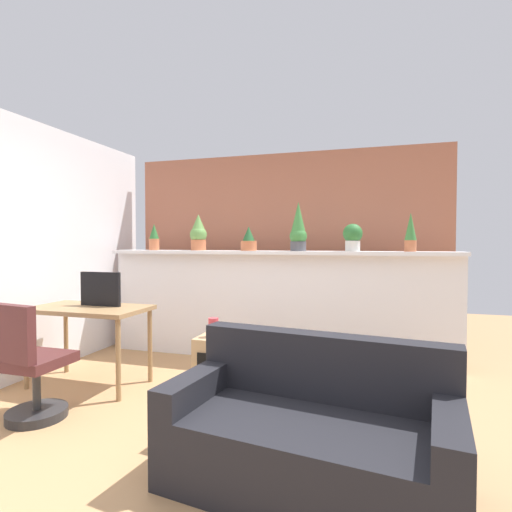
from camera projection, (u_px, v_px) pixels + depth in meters
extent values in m
plane|color=tan|center=(199.00, 444.00, 2.67)|extent=(12.00, 12.00, 0.00)
cube|color=white|center=(272.00, 307.00, 4.57)|extent=(4.01, 0.16, 1.23)
cube|color=white|center=(272.00, 253.00, 4.51)|extent=(4.01, 0.33, 0.04)
cube|color=#AD664C|center=(284.00, 251.00, 5.12)|extent=(4.01, 0.10, 2.50)
cylinder|color=#C66B42|center=(154.00, 244.00, 4.95)|extent=(0.12, 0.12, 0.14)
cone|color=#2D7033|center=(154.00, 231.00, 4.94)|extent=(0.12, 0.12, 0.19)
cylinder|color=#C66B42|center=(198.00, 245.00, 4.79)|extent=(0.18, 0.18, 0.13)
sphere|color=#669E4C|center=(198.00, 235.00, 4.79)|extent=(0.20, 0.20, 0.20)
cone|color=#669E4C|center=(198.00, 223.00, 4.78)|extent=(0.17, 0.17, 0.20)
cylinder|color=#C66B42|center=(249.00, 246.00, 4.55)|extent=(0.18, 0.18, 0.11)
cone|color=#235B2D|center=(249.00, 234.00, 4.54)|extent=(0.14, 0.14, 0.17)
cylinder|color=#4C4C51|center=(298.00, 246.00, 4.40)|extent=(0.17, 0.17, 0.11)
sphere|color=#3D843D|center=(298.00, 236.00, 4.39)|extent=(0.19, 0.19, 0.19)
cone|color=#3D843D|center=(298.00, 217.00, 4.39)|extent=(0.16, 0.16, 0.34)
cylinder|color=silver|center=(353.00, 246.00, 4.22)|extent=(0.16, 0.16, 0.11)
sphere|color=#2D7033|center=(353.00, 233.00, 4.22)|extent=(0.21, 0.21, 0.21)
cylinder|color=#C66B42|center=(410.00, 246.00, 4.07)|extent=(0.12, 0.12, 0.12)
cone|color=#3D843D|center=(411.00, 226.00, 4.06)|extent=(0.12, 0.12, 0.29)
cylinder|color=#99754C|center=(26.00, 351.00, 3.68)|extent=(0.04, 0.04, 0.71)
cylinder|color=#99754C|center=(118.00, 360.00, 3.39)|extent=(0.04, 0.04, 0.71)
cylinder|color=#99754C|center=(66.00, 338.00, 4.16)|extent=(0.04, 0.04, 0.71)
cylinder|color=#99754C|center=(150.00, 345.00, 3.87)|extent=(0.04, 0.04, 0.71)
cube|color=#99754C|center=(89.00, 309.00, 3.76)|extent=(1.10, 0.60, 0.04)
cube|color=black|center=(100.00, 289.00, 3.81)|extent=(0.43, 0.04, 0.33)
cylinder|color=#262628|center=(37.00, 414.00, 3.06)|extent=(0.44, 0.44, 0.07)
cylinder|color=#333333|center=(37.00, 388.00, 3.06)|extent=(0.06, 0.06, 0.34)
cube|color=#4C2323|center=(36.00, 361.00, 3.05)|extent=(0.44, 0.44, 0.08)
cube|color=#4C2323|center=(11.00, 334.00, 2.87)|extent=(0.45, 0.13, 0.42)
cube|color=tan|center=(221.00, 363.00, 3.65)|extent=(0.40, 0.40, 0.50)
cube|color=black|center=(213.00, 369.00, 3.47)|extent=(0.28, 0.04, 0.28)
cylinder|color=#CC3D47|center=(213.00, 327.00, 3.61)|extent=(0.09, 0.09, 0.17)
cube|color=black|center=(307.00, 454.00, 2.17)|extent=(1.65, 0.97, 0.40)
cube|color=black|center=(322.00, 366.00, 2.43)|extent=(1.57, 0.37, 0.40)
cube|color=black|center=(198.00, 385.00, 2.45)|extent=(0.26, 0.77, 0.16)
cube|color=black|center=(450.00, 428.00, 1.87)|extent=(0.26, 0.77, 0.16)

